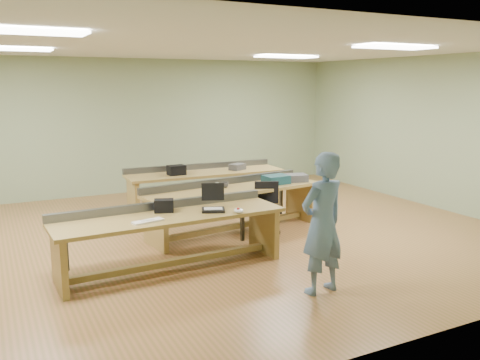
% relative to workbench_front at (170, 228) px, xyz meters
% --- Properties ---
extents(floor, '(10.00, 10.00, 0.00)m').
position_rel_workbench_front_xyz_m(floor, '(0.88, 1.09, -0.56)').
color(floor, '#986239').
rests_on(floor, ground).
extents(ceiling, '(10.00, 10.00, 0.00)m').
position_rel_workbench_front_xyz_m(ceiling, '(0.88, 1.09, 2.44)').
color(ceiling, silver).
rests_on(ceiling, wall_back).
extents(wall_back, '(10.00, 0.04, 3.00)m').
position_rel_workbench_front_xyz_m(wall_back, '(0.88, 5.09, 0.94)').
color(wall_back, gray).
rests_on(wall_back, floor).
extents(wall_front, '(10.00, 0.04, 3.00)m').
position_rel_workbench_front_xyz_m(wall_front, '(0.88, -2.91, 0.94)').
color(wall_front, gray).
rests_on(wall_front, floor).
extents(wall_right, '(0.04, 8.00, 3.00)m').
position_rel_workbench_front_xyz_m(wall_right, '(5.88, 1.09, 0.94)').
color(wall_right, gray).
rests_on(wall_right, floor).
extents(fluor_panels, '(6.20, 3.50, 0.03)m').
position_rel_workbench_front_xyz_m(fluor_panels, '(0.88, 1.09, 2.41)').
color(fluor_panels, white).
rests_on(fluor_panels, ceiling).
extents(workbench_front, '(3.10, 0.94, 0.86)m').
position_rel_workbench_front_xyz_m(workbench_front, '(0.00, 0.00, 0.00)').
color(workbench_front, olive).
rests_on(workbench_front, floor).
extents(workbench_mid, '(3.17, 1.23, 0.86)m').
position_rel_workbench_front_xyz_m(workbench_mid, '(1.52, 1.19, 0.00)').
color(workbench_mid, olive).
rests_on(workbench_mid, floor).
extents(workbench_back, '(3.11, 0.94, 0.86)m').
position_rel_workbench_front_xyz_m(workbench_back, '(1.71, 2.86, 0.00)').
color(workbench_back, olive).
rests_on(workbench_back, floor).
extents(person, '(0.67, 0.49, 1.69)m').
position_rel_workbench_front_xyz_m(person, '(1.33, -1.54, 0.28)').
color(person, slate).
rests_on(person, floor).
extents(laptop_base, '(0.38, 0.35, 0.03)m').
position_rel_workbench_front_xyz_m(laptop_base, '(0.58, -0.10, 0.21)').
color(laptop_base, black).
rests_on(laptop_base, workbench_front).
extents(laptop_screen, '(0.29, 0.13, 0.24)m').
position_rel_workbench_front_xyz_m(laptop_screen, '(0.63, 0.01, 0.43)').
color(laptop_screen, black).
rests_on(laptop_screen, laptop_base).
extents(keyboard, '(0.42, 0.22, 0.02)m').
position_rel_workbench_front_xyz_m(keyboard, '(-0.37, -0.24, 0.20)').
color(keyboard, silver).
rests_on(keyboard, workbench_front).
extents(trackball_mouse, '(0.16, 0.18, 0.06)m').
position_rel_workbench_front_xyz_m(trackball_mouse, '(0.85, -0.34, 0.22)').
color(trackball_mouse, white).
rests_on(trackball_mouse, workbench_front).
extents(camera_bag, '(0.29, 0.24, 0.17)m').
position_rel_workbench_front_xyz_m(camera_bag, '(-0.03, 0.16, 0.28)').
color(camera_bag, black).
rests_on(camera_bag, workbench_front).
extents(task_chair, '(0.62, 0.62, 0.87)m').
position_rel_workbench_front_xyz_m(task_chair, '(1.91, 0.74, -0.24)').
color(task_chair, black).
rests_on(task_chair, floor).
extents(parts_bin_teal, '(0.44, 0.34, 0.15)m').
position_rel_workbench_front_xyz_m(parts_bin_teal, '(2.32, 1.17, 0.26)').
color(parts_bin_teal, '#13373F').
rests_on(parts_bin_teal, workbench_mid).
extents(parts_bin_grey, '(0.52, 0.39, 0.13)m').
position_rel_workbench_front_xyz_m(parts_bin_grey, '(2.70, 1.21, 0.25)').
color(parts_bin_grey, '#3B3B3E').
rests_on(parts_bin_grey, workbench_mid).
extents(mug, '(0.12, 0.12, 0.09)m').
position_rel_workbench_front_xyz_m(mug, '(1.40, 1.27, 0.23)').
color(mug, '#3B3B3E').
rests_on(mug, workbench_mid).
extents(drinks_can, '(0.07, 0.07, 0.11)m').
position_rel_workbench_front_xyz_m(drinks_can, '(1.23, 1.22, 0.24)').
color(drinks_can, silver).
rests_on(drinks_can, workbench_mid).
extents(storage_box_back, '(0.33, 0.24, 0.18)m').
position_rel_workbench_front_xyz_m(storage_box_back, '(1.09, 2.76, 0.28)').
color(storage_box_back, black).
rests_on(storage_box_back, workbench_back).
extents(tray_back, '(0.36, 0.32, 0.12)m').
position_rel_workbench_front_xyz_m(tray_back, '(2.37, 2.76, 0.25)').
color(tray_back, '#3B3B3E').
rests_on(tray_back, workbench_back).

